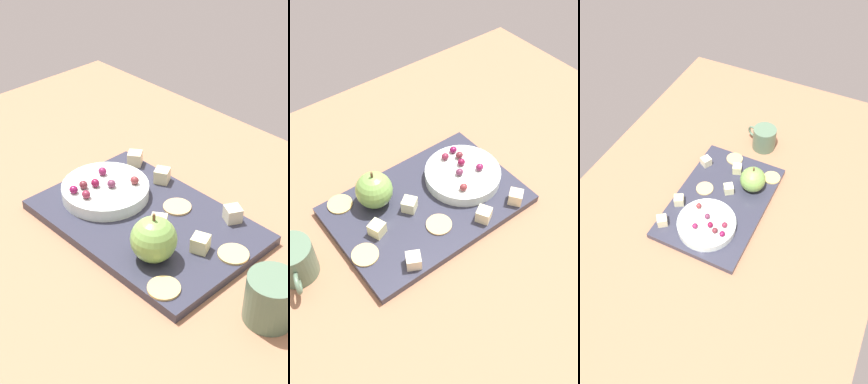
# 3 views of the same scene
# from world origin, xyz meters

# --- Properties ---
(table) EXTENTS (1.33, 0.91, 0.04)m
(table) POSITION_xyz_m (0.00, 0.00, 0.02)
(table) COLOR #966648
(table) RESTS_ON ground
(platter) EXTENTS (0.39, 0.26, 0.02)m
(platter) POSITION_xyz_m (0.01, -0.02, 0.05)
(platter) COLOR #2E2F3F
(platter) RESTS_ON table
(serving_dish) EXTENTS (0.16, 0.16, 0.02)m
(serving_dish) POSITION_xyz_m (0.11, -0.01, 0.07)
(serving_dish) COLOR white
(serving_dish) RESTS_ON platter
(apple_whole) EXTENTS (0.08, 0.08, 0.08)m
(apple_whole) POSITION_xyz_m (-0.08, 0.05, 0.10)
(apple_whole) COLOR #73A34C
(apple_whole) RESTS_ON platter
(apple_stem) EXTENTS (0.01, 0.01, 0.01)m
(apple_stem) POSITION_xyz_m (-0.08, 0.05, 0.14)
(apple_stem) COLOR brown
(apple_stem) RESTS_ON apple_whole
(cheese_cube_0) EXTENTS (0.04, 0.04, 0.03)m
(cheese_cube_0) POSITION_xyz_m (-0.03, -0.01, 0.07)
(cheese_cube_0) COLOR beige
(cheese_cube_0) RESTS_ON platter
(cheese_cube_1) EXTENTS (0.03, 0.03, 0.03)m
(cheese_cube_1) POSITION_xyz_m (-0.12, -0.02, 0.07)
(cheese_cube_1) COLOR beige
(cheese_cube_1) RESTS_ON platter
(cheese_cube_2) EXTENTS (0.04, 0.04, 0.03)m
(cheese_cube_2) POSITION_xyz_m (0.15, -0.12, 0.07)
(cheese_cube_2) COLOR beige
(cheese_cube_2) RESTS_ON platter
(cheese_cube_3) EXTENTS (0.04, 0.04, 0.03)m
(cheese_cube_3) POSITION_xyz_m (-0.10, -0.12, 0.07)
(cheese_cube_3) COLOR beige
(cheese_cube_3) RESTS_ON platter
(cheese_cube_4) EXTENTS (0.04, 0.04, 0.03)m
(cheese_cube_4) POSITION_xyz_m (0.07, -0.12, 0.07)
(cheese_cube_4) COLOR beige
(cheese_cube_4) RESTS_ON platter
(cracker_0) EXTENTS (0.05, 0.05, 0.00)m
(cracker_0) POSITION_xyz_m (-0.16, -0.05, 0.06)
(cracker_0) COLOR tan
(cracker_0) RESTS_ON platter
(cracker_1) EXTENTS (0.05, 0.05, 0.00)m
(cracker_1) POSITION_xyz_m (-0.14, 0.09, 0.06)
(cracker_1) COLOR tan
(cracker_1) RESTS_ON platter
(cracker_2) EXTENTS (0.05, 0.05, 0.00)m
(cracker_2) POSITION_xyz_m (-0.01, -0.08, 0.06)
(cracker_2) COLOR tan
(cracker_2) RESTS_ON platter
(grape_0) EXTENTS (0.02, 0.02, 0.02)m
(grape_0) POSITION_xyz_m (0.14, -0.03, 0.09)
(grape_0) COLOR maroon
(grape_0) RESTS_ON serving_dish
(grape_1) EXTENTS (0.02, 0.02, 0.02)m
(grape_1) POSITION_xyz_m (0.13, 0.03, 0.09)
(grape_1) COLOR maroon
(grape_1) RESTS_ON serving_dish
(grape_2) EXTENTS (0.02, 0.02, 0.01)m
(grape_2) POSITION_xyz_m (0.13, 0.05, 0.09)
(grape_2) COLOR maroon
(grape_2) RESTS_ON serving_dish
(grape_3) EXTENTS (0.02, 0.02, 0.02)m
(grape_3) POSITION_xyz_m (0.08, -0.05, 0.09)
(grape_3) COLOR maroon
(grape_3) RESTS_ON serving_dish
(grape_4) EXTENTS (0.02, 0.02, 0.02)m
(grape_4) POSITION_xyz_m (0.12, 0.01, 0.09)
(grape_4) COLOR maroon
(grape_4) RESTS_ON serving_dish
(grape_5) EXTENTS (0.02, 0.02, 0.01)m
(grape_5) POSITION_xyz_m (0.10, -0.01, 0.09)
(grape_5) COLOR #612944
(grape_5) RESTS_ON serving_dish
(grape_6) EXTENTS (0.02, 0.02, 0.02)m
(grape_6) POSITION_xyz_m (0.10, 0.04, 0.09)
(grape_6) COLOR maroon
(grape_6) RESTS_ON serving_dish
(cup) EXTENTS (0.08, 0.11, 0.08)m
(cup) POSITION_xyz_m (-0.27, 0.01, 0.08)
(cup) COLOR #536E56
(cup) RESTS_ON table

